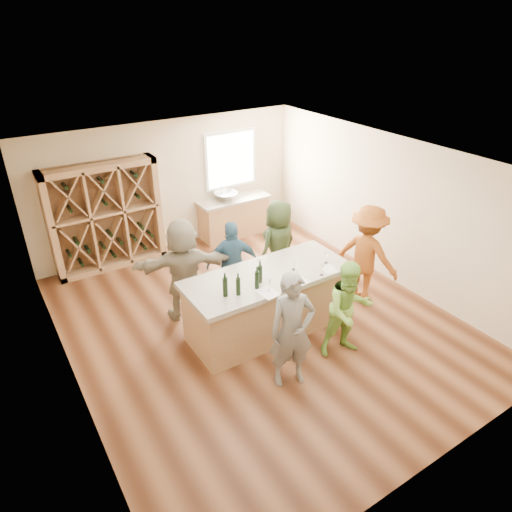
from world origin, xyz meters
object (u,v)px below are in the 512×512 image
person_near_left (292,331)px  person_far_mid (233,264)px  wine_rack (106,217)px  person_far_right (278,245)px  tasting_counter_base (268,304)px  person_far_left (184,270)px  wine_bottle_d (257,280)px  wine_bottle_b (238,287)px  sink (226,196)px  person_near_right (348,310)px  person_server (367,254)px  wine_bottle_a (225,287)px  wine_bottle_e (260,274)px

person_near_left → person_far_mid: (0.33, 2.18, -0.08)m
person_near_left → wine_rack: bearing=120.4°
wine_rack → person_far_right: size_ratio=1.26×
tasting_counter_base → person_far_left: (-0.95, 1.10, 0.41)m
wine_rack → wine_bottle_d: (1.14, -3.82, 0.12)m
tasting_counter_base → wine_bottle_b: wine_bottle_b is taller
sink → person_near_left: 4.92m
person_far_mid → person_near_left: bearing=103.6°
person_far_mid → wine_rack: bearing=-38.3°
sink → person_far_mid: bearing=-116.7°
wine_rack → tasting_counter_base: (1.51, -3.56, -0.60)m
wine_bottle_d → person_near_left: 0.97m
person_near_right → person_server: 1.63m
person_far_mid → wine_bottle_b: bearing=85.5°
sink → wine_bottle_b: (-1.89, -3.75, 0.21)m
wine_bottle_d → person_server: bearing=2.5°
person_server → sink: bearing=-6.7°
tasting_counter_base → sink: bearing=71.2°
person_far_left → wine_rack: bearing=-58.9°
tasting_counter_base → person_far_left: size_ratio=1.42×
person_far_right → person_near_left: bearing=47.3°
wine_bottle_a → wine_bottle_e: wine_bottle_a is taller
wine_rack → wine_bottle_e: size_ratio=7.75×
wine_rack → person_near_left: size_ratio=1.24×
person_near_left → person_far_left: bearing=121.0°
sink → wine_bottle_e: (-1.43, -3.63, 0.21)m
person_far_left → person_far_right: bearing=-163.2°
wine_bottle_e → person_far_left: 1.46m
wine_rack → tasting_counter_base: wine_rack is taller
tasting_counter_base → wine_bottle_e: size_ratio=9.16×
wine_bottle_d → person_server: 2.40m
wine_rack → person_near_left: wine_rack is taller
wine_rack → person_far_left: size_ratio=1.20×
wine_bottle_a → person_far_left: (-0.08, 1.29, -0.32)m
person_server → person_far_mid: person_server is taller
wine_bottle_e → person_far_right: (1.18, 1.19, -0.35)m
person_far_mid → person_far_right: (1.00, 0.04, 0.07)m
wine_rack → person_far_right: bearing=-45.7°
wine_rack → person_near_right: 5.19m
wine_bottle_a → person_far_right: size_ratio=0.17×
wine_rack → person_far_left: (0.56, -2.46, -0.19)m
wine_bottle_b → person_far_right: size_ratio=0.16×
wine_rack → wine_bottle_a: size_ratio=7.30×
person_far_mid → tasting_counter_base: bearing=115.6°
person_far_right → wine_bottle_b: bearing=26.9°
wine_rack → person_near_left: bearing=-76.7°
wine_bottle_d → person_far_mid: bearing=76.2°
person_far_left → sink: bearing=-113.5°
person_far_mid → wine_bottle_d: bearing=98.3°
wine_bottle_b → wine_bottle_e: bearing=14.8°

